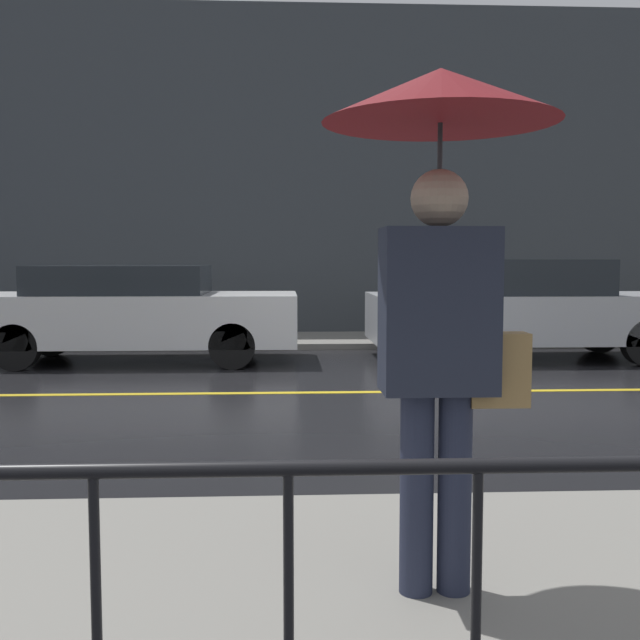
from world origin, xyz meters
The scene contains 8 objects.
ground_plane centered at (0.00, 0.00, 0.00)m, with size 80.00×80.00×0.00m, color black.
sidewalk_near centered at (0.00, -5.40, 0.05)m, with size 28.00×2.90×0.10m.
sidewalk_far centered at (0.00, 5.00, 0.05)m, with size 28.00×2.11×0.10m.
lane_marking centered at (0.00, 0.00, 0.00)m, with size 25.20×0.12×0.01m.
building_storefront centered at (0.00, 6.21, 3.12)m, with size 28.00×0.30×6.25m.
pedestrian centered at (-0.45, -5.25, 1.70)m, with size 0.94×0.94×2.13m.
car_white centered at (-3.25, 2.67, 0.73)m, with size 4.64×1.78×1.39m.
car_silver centered at (2.48, 2.67, 0.76)m, with size 4.63×1.77×1.48m.
Camera 1 is at (-1.08, -8.23, 1.47)m, focal length 42.00 mm.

